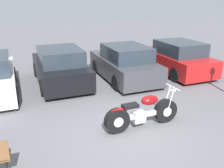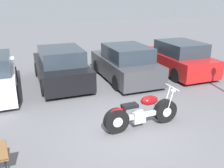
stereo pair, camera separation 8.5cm
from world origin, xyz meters
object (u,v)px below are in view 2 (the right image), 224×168
at_px(motorcycle, 141,113).
at_px(parked_car_dark_grey, 125,64).
at_px(parked_car_black, 61,67).
at_px(parked_car_red, 178,58).

relative_size(motorcycle, parked_car_dark_grey, 0.55).
xyz_separation_m(motorcycle, parked_car_dark_grey, (1.33, 4.10, 0.26)).
distance_m(motorcycle, parked_car_black, 4.79).
height_order(parked_car_dark_grey, parked_car_red, same).
bearing_deg(motorcycle, parked_car_black, 106.90).
xyz_separation_m(parked_car_black, parked_car_red, (5.43, -0.46, 0.00)).
xyz_separation_m(parked_car_dark_grey, parked_car_red, (2.71, 0.02, 0.00)).
bearing_deg(parked_car_red, motorcycle, -134.48).
xyz_separation_m(motorcycle, parked_car_red, (4.04, 4.11, 0.26)).
height_order(motorcycle, parked_car_black, parked_car_black).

